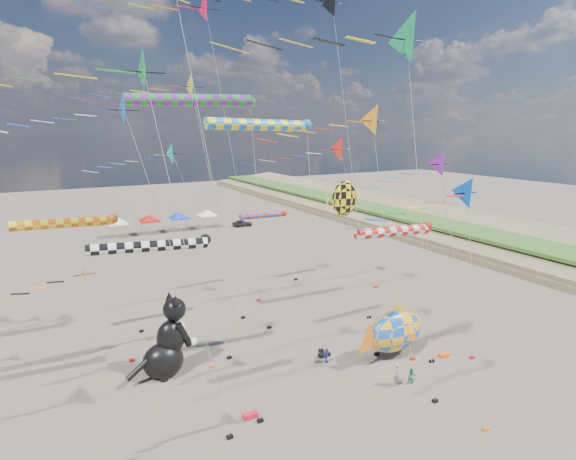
% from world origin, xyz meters
% --- Properties ---
extents(ground, '(260.00, 260.00, 0.00)m').
position_xyz_m(ground, '(0.00, 0.00, 0.00)').
color(ground, brown).
rests_on(ground, ground).
extents(delta_kite_0, '(15.37, 2.85, 28.47)m').
position_xyz_m(delta_kite_0, '(-3.05, 23.92, 26.79)').
color(delta_kite_0, '#FD0E4A').
rests_on(delta_kite_0, ground).
extents(delta_kite_1, '(13.80, 2.78, 16.70)m').
position_xyz_m(delta_kite_1, '(10.67, 21.19, 15.07)').
color(delta_kite_1, red).
rests_on(delta_kite_1, ground).
extents(delta_kite_2, '(8.80, 1.56, 7.81)m').
position_xyz_m(delta_kite_2, '(-15.29, 17.40, 6.58)').
color(delta_kite_2, orange).
rests_on(delta_kite_2, ground).
extents(delta_kite_3, '(10.34, 1.96, 19.33)m').
position_xyz_m(delta_kite_3, '(-11.00, 13.63, 18.00)').
color(delta_kite_3, blue).
rests_on(delta_kite_3, ground).
extents(delta_kite_4, '(8.96, 1.80, 15.93)m').
position_xyz_m(delta_kite_4, '(7.29, 5.32, 14.67)').
color(delta_kite_4, purple).
rests_on(delta_kite_4, ground).
extents(delta_kite_6, '(9.26, 1.79, 14.96)m').
position_xyz_m(delta_kite_6, '(1.67, -0.83, 13.66)').
color(delta_kite_6, blue).
rests_on(delta_kite_6, ground).
extents(delta_kite_7, '(11.51, 2.04, 20.63)m').
position_xyz_m(delta_kite_7, '(-12.42, 5.71, 19.23)').
color(delta_kite_7, '#12993C').
rests_on(delta_kite_7, ground).
extents(delta_kite_8, '(16.43, 2.81, 28.01)m').
position_xyz_m(delta_kite_8, '(4.08, 15.10, 26.33)').
color(delta_kite_8, black).
rests_on(delta_kite_8, ground).
extents(delta_kite_9, '(11.75, 2.36, 21.69)m').
position_xyz_m(delta_kite_9, '(-6.08, 19.50, 20.22)').
color(delta_kite_9, yellow).
rests_on(delta_kite_9, ground).
extents(delta_kite_10, '(10.83, 2.27, 18.94)m').
position_xyz_m(delta_kite_10, '(3.83, 8.99, 17.50)').
color(delta_kite_10, orange).
rests_on(delta_kite_10, ground).
extents(delta_kite_11, '(10.49, 1.96, 16.25)m').
position_xyz_m(delta_kite_11, '(-5.85, 20.68, 14.93)').
color(delta_kite_11, '#10D6DD').
rests_on(delta_kite_11, ground).
extents(delta_kite_12, '(13.54, 2.86, 23.18)m').
position_xyz_m(delta_kite_12, '(0.48, 2.61, 21.51)').
color(delta_kite_12, '#159B54').
rests_on(delta_kite_12, ground).
extents(windsock_0, '(8.99, 0.79, 17.85)m').
position_xyz_m(windsock_0, '(-2.81, 11.83, 17.37)').
color(windsock_0, blue).
rests_on(windsock_0, ground).
extents(windsock_1, '(7.65, 0.72, 11.00)m').
position_xyz_m(windsock_1, '(4.24, 6.39, 10.57)').
color(windsock_1, red).
rests_on(windsock_1, ground).
extents(windsock_2, '(7.05, 0.67, 8.42)m').
position_xyz_m(windsock_2, '(4.87, 27.75, 8.02)').
color(windsock_2, red).
rests_on(windsock_2, ground).
extents(windsock_3, '(9.46, 0.79, 10.00)m').
position_xyz_m(windsock_3, '(-9.83, 14.25, 9.56)').
color(windsock_3, black).
rests_on(windsock_3, ground).
extents(windsock_4, '(10.95, 0.92, 19.71)m').
position_xyz_m(windsock_4, '(-5.43, 17.59, 19.19)').
color(windsock_4, '#198A28').
rests_on(windsock_4, ground).
extents(windsock_5, '(8.83, 0.80, 10.57)m').
position_xyz_m(windsock_5, '(-14.51, 22.24, 10.12)').
color(windsock_5, '#D75D12').
rests_on(windsock_5, ground).
extents(angelfish_kite, '(3.74, 3.02, 13.52)m').
position_xyz_m(angelfish_kite, '(3.21, 11.26, 12.10)').
color(angelfish_kite, yellow).
rests_on(angelfish_kite, ground).
extents(cat_inflatable, '(4.76, 3.12, 5.91)m').
position_xyz_m(cat_inflatable, '(-9.47, 14.34, 2.96)').
color(cat_inflatable, black).
rests_on(cat_inflatable, ground).
extents(fish_inflatable, '(6.63, 2.57, 4.72)m').
position_xyz_m(fish_inflatable, '(6.33, 8.37, 2.20)').
color(fish_inflatable, blue).
rests_on(fish_inflatable, ground).
extents(person_adult, '(0.70, 0.70, 1.64)m').
position_xyz_m(person_adult, '(3.87, 5.26, 0.82)').
color(person_adult, gray).
rests_on(person_adult, ground).
extents(child_green, '(0.71, 0.61, 1.23)m').
position_xyz_m(child_green, '(4.85, 4.90, 0.62)').
color(child_green, '#238D43').
rests_on(child_green, ground).
extents(child_blue, '(0.72, 0.57, 1.14)m').
position_xyz_m(child_blue, '(1.38, 10.23, 0.57)').
color(child_blue, '#2E2FB3').
rests_on(child_blue, ground).
extents(kite_bag_0, '(0.90, 0.44, 0.30)m').
position_xyz_m(kite_bag_0, '(11.50, 12.82, 0.15)').
color(kite_bag_0, blue).
rests_on(kite_bag_0, ground).
extents(kite_bag_1, '(0.90, 0.44, 0.30)m').
position_xyz_m(kite_bag_1, '(9.83, 6.54, 0.15)').
color(kite_bag_1, '#F75614').
rests_on(kite_bag_1, ground).
extents(kite_bag_2, '(0.90, 0.44, 0.30)m').
position_xyz_m(kite_bag_2, '(-6.35, 6.86, 0.15)').
color(kite_bag_2, red).
rests_on(kite_bag_2, ground).
extents(kite_bag_3, '(0.90, 0.44, 0.30)m').
position_xyz_m(kite_bag_3, '(1.74, 11.05, 0.15)').
color(kite_bag_3, black).
rests_on(kite_bag_3, ground).
extents(tent_row, '(19.20, 4.20, 3.80)m').
position_xyz_m(tent_row, '(1.50, 60.00, 3.15)').
color(tent_row, white).
rests_on(tent_row, ground).
extents(parked_car, '(3.72, 1.86, 1.22)m').
position_xyz_m(parked_car, '(14.81, 58.00, 0.61)').
color(parked_car, '#26262D').
rests_on(parked_car, ground).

